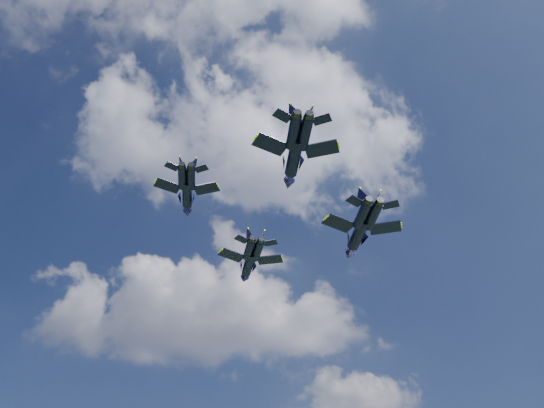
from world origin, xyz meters
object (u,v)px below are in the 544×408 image
at_px(jet_lead, 249,264).
at_px(jet_right, 358,235).
at_px(jet_left, 187,196).
at_px(jet_slot, 293,159).

height_order(jet_lead, jet_right, jet_lead).
bearing_deg(jet_left, jet_slot, -35.78).
distance_m(jet_lead, jet_left, 20.71).
height_order(jet_left, jet_right, jet_left).
distance_m(jet_lead, jet_right, 21.84).
xyz_separation_m(jet_lead, jet_right, (19.50, -9.81, -0.64)).
xyz_separation_m(jet_lead, jet_slot, (8.09, -27.92, 0.07)).
height_order(jet_left, jet_slot, jet_left).
xyz_separation_m(jet_right, jet_slot, (-11.40, -18.10, 0.71)).
bearing_deg(jet_left, jet_right, 9.57).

